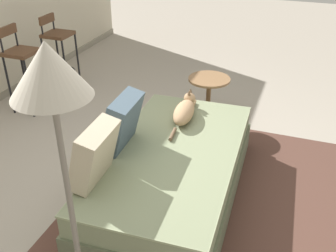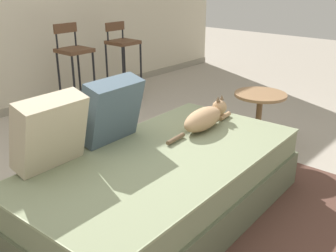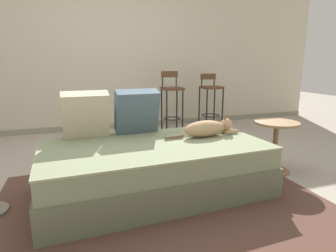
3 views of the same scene
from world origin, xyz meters
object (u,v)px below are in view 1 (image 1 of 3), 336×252
throw_pillow_corner (94,154)px  side_table (208,94)px  couch (173,173)px  cat (185,111)px  throw_pillow_middle (122,122)px  bar_stool_by_doorway (58,46)px  floor_lamp (55,106)px  bar_stool_near_window (22,64)px

throw_pillow_corner → side_table: (1.83, -0.32, -0.31)m
couch → throw_pillow_corner: bearing=144.9°
throw_pillow_corner → cat: size_ratio=0.57×
throw_pillow_middle → bar_stool_by_doorway: (1.66, 1.70, -0.10)m
floor_lamp → bar_stool_near_window: bearing=43.2°
throw_pillow_middle → couch: bearing=-80.8°
throw_pillow_middle → cat: size_ratio=0.58×
cat → couch: bearing=-171.3°
throw_pillow_middle → cat: 0.69m
side_table → cat: bearing=178.1°
couch → side_table: (1.29, 0.06, 0.12)m
bar_stool_by_doorway → floor_lamp: (-2.89, -2.05, 0.88)m
throw_pillow_middle → cat: throw_pillow_middle is taller
cat → bar_stool_near_window: 2.05m
bar_stool_near_window → bar_stool_by_doorway: size_ratio=1.05×
side_table → floor_lamp: bearing=-179.7°
bar_stool_near_window → side_table: (0.41, -2.04, -0.23)m
bar_stool_by_doorway → cat: bearing=-117.8°
couch → bar_stool_near_window: (0.89, 2.10, 0.35)m
throw_pillow_corner → floor_lamp: size_ratio=0.25×
bar_stool_by_doorway → floor_lamp: floor_lamp is taller
throw_pillow_middle → floor_lamp: size_ratio=0.25×
couch → cat: cat is taller
bar_stool_near_window → floor_lamp: 3.12m
bar_stool_near_window → side_table: size_ratio=1.85×
couch → bar_stool_by_doorway: bar_stool_by_doorway is taller
bar_stool_near_window → bar_stool_by_doorway: 0.71m
cat → bar_stool_by_doorway: (1.06, 2.01, 0.04)m
throw_pillow_middle → floor_lamp: (-1.23, -0.35, 0.78)m
bar_stool_near_window → floor_lamp: floor_lamp is taller
bar_stool_near_window → throw_pillow_middle: bearing=-119.3°
throw_pillow_middle → floor_lamp: 1.50m
couch → bar_stool_by_doorway: size_ratio=2.08×
couch → bar_stool_near_window: bearing=67.0°
couch → floor_lamp: size_ratio=1.14×
bar_stool_near_window → floor_lamp: bearing=-136.8°
throw_pillow_corner → cat: throw_pillow_corner is taller
throw_pillow_corner → cat: (1.07, -0.30, -0.14)m
side_table → throw_pillow_corner: bearing=170.0°
bar_stool_near_window → throw_pillow_corner: bearing=-129.7°
bar_stool_near_window → bar_stool_by_doorway: bearing=-0.1°
throw_pillow_corner → cat: bearing=-15.5°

